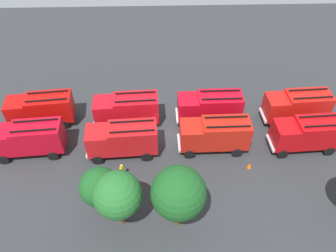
{
  "coord_description": "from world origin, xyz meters",
  "views": [
    {
      "loc": [
        0.77,
        24.84,
        25.91
      ],
      "look_at": [
        0.0,
        0.0,
        1.4
      ],
      "focal_mm": 34.81,
      "sensor_mm": 36.0,
      "label": 1
    }
  ],
  "objects_px": {
    "fire_truck_1": "(210,107)",
    "fire_truck_3": "(41,108)",
    "fire_truck_6": "(123,139)",
    "traffic_cone_0": "(249,165)",
    "fire_truck_2": "(127,109)",
    "firefighter_0": "(122,170)",
    "fire_truck_0": "(297,106)",
    "tree_2": "(118,195)",
    "fire_truck_4": "(308,133)",
    "fire_truck_5": "(215,134)",
    "tree_1": "(178,193)",
    "tree_3": "(100,187)",
    "fire_truck_7": "(28,138)",
    "firefighter_1": "(133,101)",
    "traffic_cone_1": "(120,103)"
  },
  "relations": [
    {
      "from": "firefighter_0",
      "to": "tree_2",
      "type": "xyz_separation_m",
      "value": [
        -0.3,
        4.84,
        3.13
      ]
    },
    {
      "from": "fire_truck_1",
      "to": "fire_truck_3",
      "type": "distance_m",
      "value": 18.64
    },
    {
      "from": "fire_truck_1",
      "to": "tree_1",
      "type": "xyz_separation_m",
      "value": [
        4.23,
        12.78,
        2.42
      ]
    },
    {
      "from": "fire_truck_0",
      "to": "fire_truck_6",
      "type": "bearing_deg",
      "value": 10.23
    },
    {
      "from": "fire_truck_0",
      "to": "fire_truck_7",
      "type": "relative_size",
      "value": 0.99
    },
    {
      "from": "fire_truck_1",
      "to": "traffic_cone_1",
      "type": "xyz_separation_m",
      "value": [
        10.38,
        -3.14,
        -1.86
      ]
    },
    {
      "from": "fire_truck_6",
      "to": "traffic_cone_0",
      "type": "xyz_separation_m",
      "value": [
        -12.61,
        2.34,
        -1.83
      ]
    },
    {
      "from": "fire_truck_2",
      "to": "firefighter_1",
      "type": "relative_size",
      "value": 4.54
    },
    {
      "from": "fire_truck_0",
      "to": "firefighter_1",
      "type": "distance_m",
      "value": 18.7
    },
    {
      "from": "fire_truck_5",
      "to": "tree_2",
      "type": "height_order",
      "value": "tree_2"
    },
    {
      "from": "fire_truck_2",
      "to": "fire_truck_6",
      "type": "bearing_deg",
      "value": 85.26
    },
    {
      "from": "fire_truck_3",
      "to": "tree_1",
      "type": "bearing_deg",
      "value": 132.62
    },
    {
      "from": "fire_truck_0",
      "to": "tree_3",
      "type": "height_order",
      "value": "tree_3"
    },
    {
      "from": "fire_truck_0",
      "to": "traffic_cone_0",
      "type": "relative_size",
      "value": 11.24
    },
    {
      "from": "fire_truck_5",
      "to": "tree_3",
      "type": "distance_m",
      "value": 12.85
    },
    {
      "from": "traffic_cone_0",
      "to": "tree_1",
      "type": "bearing_deg",
      "value": 38.03
    },
    {
      "from": "tree_3",
      "to": "traffic_cone_0",
      "type": "xyz_separation_m",
      "value": [
        -13.92,
        -4.37,
        -3.2
      ]
    },
    {
      "from": "firefighter_0",
      "to": "tree_1",
      "type": "distance_m",
      "value": 8.05
    },
    {
      "from": "fire_truck_1",
      "to": "fire_truck_6",
      "type": "xyz_separation_m",
      "value": [
        9.33,
        4.57,
        0.0
      ]
    },
    {
      "from": "firefighter_1",
      "to": "traffic_cone_0",
      "type": "relative_size",
      "value": 2.47
    },
    {
      "from": "firefighter_1",
      "to": "tree_2",
      "type": "height_order",
      "value": "tree_2"
    },
    {
      "from": "fire_truck_0",
      "to": "fire_truck_6",
      "type": "distance_m",
      "value": 19.53
    },
    {
      "from": "fire_truck_3",
      "to": "tree_3",
      "type": "distance_m",
      "value": 14.12
    },
    {
      "from": "traffic_cone_0",
      "to": "fire_truck_1",
      "type": "bearing_deg",
      "value": -64.58
    },
    {
      "from": "tree_2",
      "to": "firefighter_0",
      "type": "bearing_deg",
      "value": -86.45
    },
    {
      "from": "fire_truck_0",
      "to": "fire_truck_7",
      "type": "distance_m",
      "value": 28.81
    },
    {
      "from": "tree_1",
      "to": "fire_truck_6",
      "type": "bearing_deg",
      "value": -58.17
    },
    {
      "from": "traffic_cone_0",
      "to": "fire_truck_6",
      "type": "bearing_deg",
      "value": -10.51
    },
    {
      "from": "fire_truck_3",
      "to": "fire_truck_5",
      "type": "bearing_deg",
      "value": 161.32
    },
    {
      "from": "fire_truck_1",
      "to": "fire_truck_7",
      "type": "relative_size",
      "value": 0.98
    },
    {
      "from": "fire_truck_7",
      "to": "tree_1",
      "type": "height_order",
      "value": "tree_1"
    },
    {
      "from": "fire_truck_0",
      "to": "tree_1",
      "type": "bearing_deg",
      "value": 39.35
    },
    {
      "from": "fire_truck_0",
      "to": "fire_truck_1",
      "type": "height_order",
      "value": "same"
    },
    {
      "from": "firefighter_0",
      "to": "fire_truck_3",
      "type": "bearing_deg",
      "value": 178.74
    },
    {
      "from": "tree_2",
      "to": "fire_truck_5",
      "type": "bearing_deg",
      "value": -137.27
    },
    {
      "from": "tree_2",
      "to": "fire_truck_4",
      "type": "bearing_deg",
      "value": -156.27
    },
    {
      "from": "fire_truck_3",
      "to": "firefighter_0",
      "type": "xyz_separation_m",
      "value": [
        -9.35,
        7.93,
        -1.18
      ]
    },
    {
      "from": "fire_truck_6",
      "to": "tree_2",
      "type": "distance_m",
      "value": 8.17
    },
    {
      "from": "tree_1",
      "to": "traffic_cone_0",
      "type": "relative_size",
      "value": 10.45
    },
    {
      "from": "fire_truck_2",
      "to": "tree_2",
      "type": "bearing_deg",
      "value": 88.07
    },
    {
      "from": "tree_3",
      "to": "traffic_cone_0",
      "type": "bearing_deg",
      "value": -162.56
    },
    {
      "from": "traffic_cone_0",
      "to": "fire_truck_2",
      "type": "bearing_deg",
      "value": -28.67
    },
    {
      "from": "tree_2",
      "to": "fire_truck_1",
      "type": "bearing_deg",
      "value": -125.73
    },
    {
      "from": "fire_truck_1",
      "to": "traffic_cone_0",
      "type": "relative_size",
      "value": 11.1
    },
    {
      "from": "fire_truck_0",
      "to": "fire_truck_4",
      "type": "xyz_separation_m",
      "value": [
        0.23,
        4.23,
        0.0
      ]
    },
    {
      "from": "fire_truck_4",
      "to": "firefighter_1",
      "type": "xyz_separation_m",
      "value": [
        18.21,
        -7.08,
        -1.26
      ]
    },
    {
      "from": "fire_truck_0",
      "to": "traffic_cone_0",
      "type": "bearing_deg",
      "value": 43.62
    },
    {
      "from": "traffic_cone_0",
      "to": "fire_truck_4",
      "type": "bearing_deg",
      "value": -157.79
    },
    {
      "from": "fire_truck_2",
      "to": "firefighter_0",
      "type": "relative_size",
      "value": 4.21
    },
    {
      "from": "fire_truck_7",
      "to": "traffic_cone_1",
      "type": "height_order",
      "value": "fire_truck_7"
    }
  ]
}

